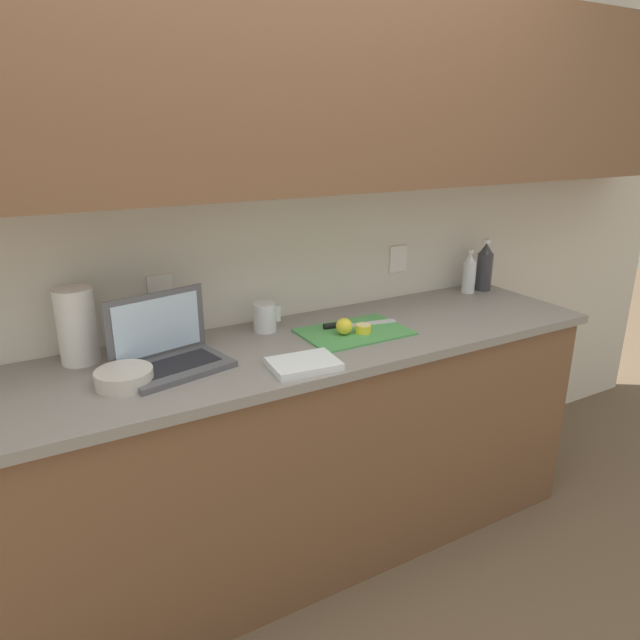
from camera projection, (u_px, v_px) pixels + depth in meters
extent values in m
plane|color=brown|center=(286.00, 552.00, 2.32)|extent=(12.00, 12.00, 0.00)
cube|color=silver|center=(240.00, 221.00, 2.18)|extent=(5.20, 0.06, 2.60)
cube|color=white|center=(160.00, 291.00, 2.07)|extent=(0.09, 0.01, 0.12)
cube|color=white|center=(398.00, 259.00, 2.57)|extent=(0.09, 0.01, 0.12)
cube|color=brown|center=(255.00, 86.00, 1.88)|extent=(4.42, 0.32, 0.70)
cube|color=brown|center=(283.00, 460.00, 2.19)|extent=(2.48, 0.58, 0.86)
cube|color=gray|center=(281.00, 351.00, 2.04)|extent=(2.56, 0.62, 0.03)
cube|color=#515156|center=(175.00, 367.00, 1.84)|extent=(0.37, 0.29, 0.02)
cube|color=black|center=(175.00, 364.00, 1.83)|extent=(0.29, 0.18, 0.00)
cube|color=#515156|center=(157.00, 325.00, 1.87)|extent=(0.34, 0.08, 0.22)
cube|color=silver|center=(158.00, 326.00, 1.87)|extent=(0.29, 0.07, 0.19)
cube|color=#4C9E51|center=(354.00, 332.00, 2.17)|extent=(0.40, 0.27, 0.01)
cube|color=silver|center=(373.00, 323.00, 2.25)|extent=(0.20, 0.07, 0.00)
cylinder|color=black|center=(337.00, 325.00, 2.20)|extent=(0.11, 0.04, 0.02)
cylinder|color=yellow|center=(363.00, 329.00, 2.15)|extent=(0.06, 0.06, 0.03)
cylinder|color=#F4EAA3|center=(363.00, 325.00, 2.14)|extent=(0.05, 0.05, 0.00)
sphere|color=yellow|center=(344.00, 326.00, 2.13)|extent=(0.06, 0.06, 0.06)
cylinder|color=silver|center=(469.00, 277.00, 2.68)|extent=(0.06, 0.06, 0.15)
cone|color=silver|center=(471.00, 258.00, 2.65)|extent=(0.05, 0.05, 0.04)
cylinder|color=white|center=(471.00, 251.00, 2.64)|extent=(0.03, 0.03, 0.02)
cylinder|color=#333338|center=(484.00, 272.00, 2.72)|extent=(0.07, 0.07, 0.18)
cone|color=#333338|center=(486.00, 248.00, 2.68)|extent=(0.07, 0.07, 0.05)
cylinder|color=white|center=(487.00, 241.00, 2.67)|extent=(0.03, 0.03, 0.02)
cylinder|color=silver|center=(265.00, 317.00, 2.18)|extent=(0.09, 0.09, 0.11)
cube|color=silver|center=(278.00, 314.00, 2.20)|extent=(0.02, 0.01, 0.06)
cylinder|color=beige|center=(124.00, 377.00, 1.73)|extent=(0.17, 0.17, 0.05)
cylinder|color=white|center=(77.00, 326.00, 1.87)|extent=(0.13, 0.13, 0.25)
cube|color=white|center=(304.00, 364.00, 1.86)|extent=(0.23, 0.18, 0.02)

